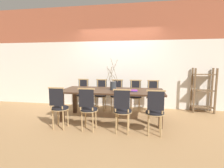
{
  "coord_description": "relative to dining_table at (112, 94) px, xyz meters",
  "views": [
    {
      "loc": [
        0.74,
        -4.21,
        1.44
      ],
      "look_at": [
        0.0,
        0.0,
        0.9
      ],
      "focal_mm": 28.0,
      "sensor_mm": 36.0,
      "label": 1
    }
  ],
  "objects": [
    {
      "name": "chair_near_center",
      "position": [
        0.36,
        -0.81,
        -0.15
      ],
      "size": [
        0.38,
        0.38,
        0.92
      ],
      "color": "black",
      "rests_on": "ground_plane"
    },
    {
      "name": "chair_far_leftend",
      "position": [
        -1.06,
        0.81,
        -0.15
      ],
      "size": [
        0.38,
        0.38,
        0.92
      ],
      "rotation": [
        0.0,
        0.0,
        3.14
      ],
      "color": "black",
      "rests_on": "ground_plane"
    },
    {
      "name": "ground_plane",
      "position": [
        0.0,
        0.0,
        -0.66
      ],
      "size": [
        16.0,
        16.0,
        0.0
      ],
      "primitive_type": "plane",
      "color": "#A87F51"
    },
    {
      "name": "chair_near_leftend",
      "position": [
        -1.01,
        -0.81,
        -0.15
      ],
      "size": [
        0.38,
        0.38,
        0.92
      ],
      "color": "black",
      "rests_on": "ground_plane"
    },
    {
      "name": "vase_centerpiece",
      "position": [
        0.02,
        0.03,
        0.21
      ],
      "size": [
        0.33,
        0.36,
        0.77
      ],
      "color": "#33383D",
      "rests_on": "dining_table"
    },
    {
      "name": "chair_near_right",
      "position": [
        0.99,
        -0.81,
        -0.15
      ],
      "size": [
        0.38,
        0.38,
        0.92
      ],
      "color": "black",
      "rests_on": "ground_plane"
    },
    {
      "name": "wall_rear",
      "position": [
        0.0,
        1.32,
        0.94
      ],
      "size": [
        12.0,
        0.06,
        3.2
      ],
      "color": "silver",
      "rests_on": "ground_plane"
    },
    {
      "name": "dining_table",
      "position": [
        0.0,
        0.0,
        0.0
      ],
      "size": [
        2.51,
        1.01,
        0.75
      ],
      "color": "#422B1C",
      "rests_on": "ground_plane"
    },
    {
      "name": "chair_far_right",
      "position": [
        0.54,
        0.81,
        -0.15
      ],
      "size": [
        0.38,
        0.38,
        0.92
      ],
      "rotation": [
        0.0,
        0.0,
        3.14
      ],
      "color": "black",
      "rests_on": "ground_plane"
    },
    {
      "name": "book_stack",
      "position": [
        0.53,
        -0.1,
        0.1
      ],
      "size": [
        0.21,
        0.21,
        0.03
      ],
      "color": "#234C8C",
      "rests_on": "dining_table"
    },
    {
      "name": "chair_near_left",
      "position": [
        -0.36,
        -0.81,
        -0.15
      ],
      "size": [
        0.38,
        0.38,
        0.92
      ],
      "color": "black",
      "rests_on": "ground_plane"
    },
    {
      "name": "chair_far_center",
      "position": [
        -0.0,
        0.81,
        -0.15
      ],
      "size": [
        0.38,
        0.38,
        0.92
      ],
      "rotation": [
        0.0,
        0.0,
        3.14
      ],
      "color": "black",
      "rests_on": "ground_plane"
    },
    {
      "name": "chair_far_left",
      "position": [
        -0.48,
        0.81,
        -0.15
      ],
      "size": [
        0.38,
        0.38,
        0.92
      ],
      "rotation": [
        0.0,
        0.0,
        3.14
      ],
      "color": "black",
      "rests_on": "ground_plane"
    },
    {
      "name": "chair_far_rightend",
      "position": [
        1.04,
        0.81,
        -0.15
      ],
      "size": [
        0.38,
        0.38,
        0.92
      ],
      "rotation": [
        0.0,
        0.0,
        3.14
      ],
      "color": "black",
      "rests_on": "ground_plane"
    },
    {
      "name": "shelving_rack",
      "position": [
        2.46,
        1.09,
        -0.03
      ],
      "size": [
        0.6,
        0.32,
        1.27
      ],
      "color": "brown",
      "rests_on": "ground_plane"
    }
  ]
}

